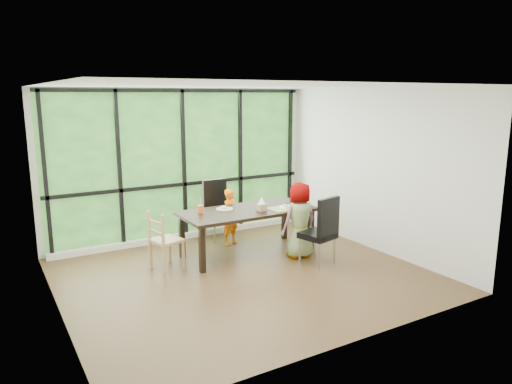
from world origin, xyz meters
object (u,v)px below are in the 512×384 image
(child_toddler, at_px, (231,217))
(orange_cup, at_px, (200,209))
(green_cup, at_px, (303,203))
(child_older, at_px, (300,220))
(plate_far, at_px, (225,209))
(plate_near, at_px, (285,207))
(chair_end_beech, at_px, (166,240))
(tissue_box, at_px, (262,207))
(chair_window_leather, at_px, (220,211))
(chair_interior_leather, at_px, (318,230))
(white_mug, at_px, (296,200))
(dining_table, at_px, (248,232))

(child_toddler, height_order, orange_cup, child_toddler)
(green_cup, bearing_deg, child_older, -133.73)
(child_toddler, bearing_deg, orange_cup, -173.62)
(orange_cup, bearing_deg, plate_far, 3.40)
(plate_far, relative_size, plate_near, 1.26)
(chair_end_beech, distance_m, tissue_box, 1.61)
(plate_far, xyz_separation_m, plate_near, (0.93, -0.39, -0.00))
(chair_window_leather, xyz_separation_m, child_older, (0.69, -1.50, 0.07))
(plate_far, distance_m, green_cup, 1.31)
(chair_interior_leather, distance_m, child_older, 0.41)
(child_toddler, distance_m, plate_near, 1.03)
(chair_window_leather, bearing_deg, tissue_box, -79.02)
(orange_cup, bearing_deg, white_mug, -3.22)
(white_mug, bearing_deg, tissue_box, -164.04)
(tissue_box, bearing_deg, chair_interior_leather, -56.14)
(chair_end_beech, height_order, orange_cup, chair_end_beech)
(chair_interior_leather, relative_size, plate_far, 3.94)
(plate_far, bearing_deg, plate_near, -22.81)
(chair_end_beech, height_order, plate_far, chair_end_beech)
(chair_window_leather, relative_size, white_mug, 14.38)
(chair_end_beech, bearing_deg, dining_table, -104.21)
(plate_near, bearing_deg, child_toddler, 127.86)
(child_toddler, bearing_deg, plate_far, -151.48)
(chair_end_beech, distance_m, child_older, 2.12)
(dining_table, relative_size, chair_interior_leather, 2.02)
(chair_end_beech, xyz_separation_m, plate_near, (2.00, -0.21, 0.31))
(dining_table, xyz_separation_m, white_mug, (1.01, 0.07, 0.41))
(orange_cup, distance_m, white_mug, 1.77)
(child_older, xyz_separation_m, tissue_box, (-0.48, 0.39, 0.19))
(child_older, height_order, white_mug, child_older)
(orange_cup, relative_size, green_cup, 0.94)
(child_toddler, distance_m, orange_cup, 0.92)
(dining_table, distance_m, plate_far, 0.54)
(chair_end_beech, xyz_separation_m, green_cup, (2.29, -0.31, 0.37))
(plate_near, xyz_separation_m, white_mug, (0.40, 0.27, 0.03))
(plate_near, bearing_deg, tissue_box, 177.10)
(dining_table, bearing_deg, tissue_box, -45.79)
(chair_end_beech, bearing_deg, tissue_box, -110.36)
(chair_window_leather, height_order, green_cup, chair_window_leather)
(chair_window_leather, height_order, chair_end_beech, chair_window_leather)
(plate_far, relative_size, white_mug, 3.65)
(dining_table, relative_size, white_mug, 29.11)
(chair_end_beech, relative_size, orange_cup, 7.09)
(dining_table, relative_size, orange_cup, 17.22)
(chair_interior_leather, relative_size, green_cup, 8.00)
(dining_table, height_order, plate_near, plate_near)
(child_toddler, bearing_deg, chair_window_leather, 74.78)
(dining_table, relative_size, chair_window_leather, 2.02)
(chair_window_leather, height_order, plate_far, chair_window_leather)
(chair_end_beech, relative_size, tissue_box, 6.81)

